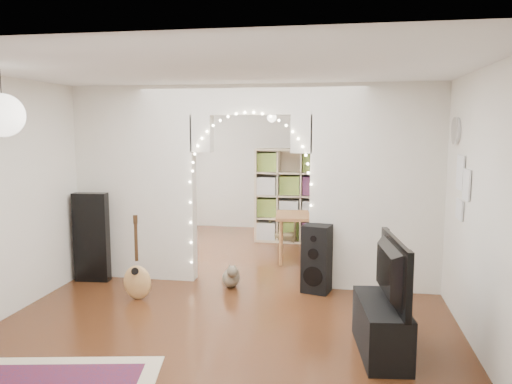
% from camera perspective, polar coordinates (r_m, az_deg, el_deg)
% --- Properties ---
extents(floor, '(7.50, 7.50, 0.00)m').
position_cam_1_polar(floor, '(7.04, -0.55, -10.25)').
color(floor, black).
rests_on(floor, ground).
extents(ceiling, '(5.00, 7.50, 0.02)m').
position_cam_1_polar(ceiling, '(6.73, -0.58, 12.21)').
color(ceiling, white).
rests_on(ceiling, wall_back).
extents(wall_back, '(5.00, 0.02, 2.70)m').
position_cam_1_polar(wall_back, '(10.45, 3.13, 3.10)').
color(wall_back, silver).
rests_on(wall_back, floor).
extents(wall_front, '(5.00, 0.02, 2.70)m').
position_cam_1_polar(wall_front, '(3.19, -12.84, -7.12)').
color(wall_front, silver).
rests_on(wall_front, floor).
extents(wall_left, '(0.02, 7.50, 2.70)m').
position_cam_1_polar(wall_left, '(7.61, -19.43, 1.06)').
color(wall_left, silver).
rests_on(wall_left, floor).
extents(wall_right, '(0.02, 7.50, 2.70)m').
position_cam_1_polar(wall_right, '(6.77, 20.73, 0.25)').
color(wall_right, silver).
rests_on(wall_right, floor).
extents(divider_wall, '(5.00, 0.20, 2.70)m').
position_cam_1_polar(divider_wall, '(6.75, -0.57, 1.35)').
color(divider_wall, silver).
rests_on(divider_wall, floor).
extents(fairy_lights, '(1.64, 0.04, 1.60)m').
position_cam_1_polar(fairy_lights, '(6.61, -0.77, 2.31)').
color(fairy_lights, '#FFEABF').
rests_on(fairy_lights, divider_wall).
extents(window, '(0.04, 1.20, 1.40)m').
position_cam_1_polar(window, '(9.19, -13.84, 3.24)').
color(window, white).
rests_on(window, wall_left).
extents(wall_clock, '(0.03, 0.31, 0.31)m').
position_cam_1_polar(wall_clock, '(6.13, 21.93, 6.52)').
color(wall_clock, white).
rests_on(wall_clock, wall_right).
extents(picture_frames, '(0.02, 0.50, 0.70)m').
position_cam_1_polar(picture_frames, '(5.78, 22.46, 0.50)').
color(picture_frames, white).
rests_on(picture_frames, wall_right).
extents(paper_lantern, '(0.40, 0.40, 0.40)m').
position_cam_1_polar(paper_lantern, '(5.22, -26.97, 7.83)').
color(paper_lantern, white).
rests_on(paper_lantern, ceiling).
extents(ceiling_fan, '(1.10, 1.10, 0.30)m').
position_cam_1_polar(ceiling_fan, '(8.69, 1.82, 9.16)').
color(ceiling_fan, '#C58641').
rests_on(ceiling_fan, ceiling).
extents(guitar_case, '(0.48, 0.19, 1.24)m').
position_cam_1_polar(guitar_case, '(7.32, -18.28, -4.93)').
color(guitar_case, black).
rests_on(guitar_case, floor).
extents(acoustic_guitar, '(0.38, 0.26, 0.91)m').
position_cam_1_polar(acoustic_guitar, '(6.43, -13.46, -8.51)').
color(acoustic_guitar, tan).
rests_on(acoustic_guitar, floor).
extents(tabby_cat, '(0.34, 0.54, 0.36)m').
position_cam_1_polar(tabby_cat, '(6.79, -2.84, -9.65)').
color(tabby_cat, brown).
rests_on(tabby_cat, floor).
extents(floor_speaker, '(0.41, 0.38, 0.89)m').
position_cam_1_polar(floor_speaker, '(6.58, 6.94, -7.59)').
color(floor_speaker, black).
rests_on(floor_speaker, floor).
extents(media_console, '(0.52, 1.04, 0.50)m').
position_cam_1_polar(media_console, '(5.04, 14.11, -14.83)').
color(media_console, black).
rests_on(media_console, floor).
extents(tv, '(0.27, 1.08, 0.62)m').
position_cam_1_polar(tv, '(4.86, 14.32, -8.71)').
color(tv, black).
rests_on(tv, media_console).
extents(bookcase, '(1.71, 0.45, 1.75)m').
position_cam_1_polar(bookcase, '(9.30, 5.19, -0.41)').
color(bookcase, beige).
rests_on(bookcase, floor).
extents(dining_table, '(1.27, 0.91, 0.76)m').
position_cam_1_polar(dining_table, '(8.03, 6.62, -3.08)').
color(dining_table, brown).
rests_on(dining_table, floor).
extents(flower_vase, '(0.20, 0.20, 0.19)m').
position_cam_1_polar(flower_vase, '(8.00, 6.64, -1.89)').
color(flower_vase, white).
rests_on(flower_vase, dining_table).
extents(dining_chair_left, '(0.59, 0.61, 0.48)m').
position_cam_1_polar(dining_chair_left, '(9.46, 3.42, -4.14)').
color(dining_chair_left, '#4A3E25').
rests_on(dining_chair_left, floor).
extents(dining_chair_right, '(0.58, 0.59, 0.43)m').
position_cam_1_polar(dining_chair_right, '(9.66, 8.77, -4.12)').
color(dining_chair_right, '#4A3E25').
rests_on(dining_chair_right, floor).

